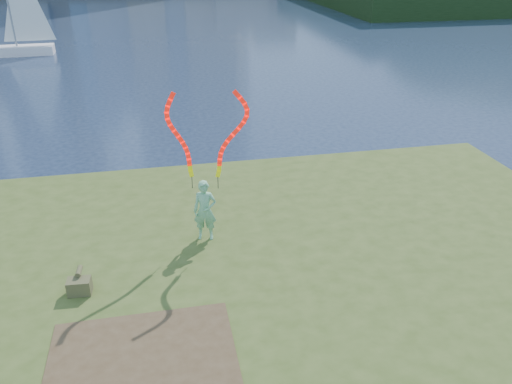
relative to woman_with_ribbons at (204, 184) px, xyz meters
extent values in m
plane|color=#18243D|center=(0.67, -0.85, -2.24)|extent=(320.00, 320.00, 0.00)
cube|color=#3B4C1B|center=(0.67, -3.35, -2.09)|extent=(20.00, 18.00, 0.30)
cube|color=#3B4C1B|center=(0.67, -3.05, -1.84)|extent=(17.00, 15.00, 0.30)
cube|color=#3B4C1B|center=(0.67, -2.85, -1.59)|extent=(14.00, 12.00, 0.30)
cube|color=#47331E|center=(-1.53, -4.05, -1.43)|extent=(3.20, 3.00, 0.02)
imported|color=#137F34|center=(-0.01, -0.03, -0.69)|extent=(0.61, 0.47, 1.50)
cylinder|color=black|center=(-0.26, 0.13, 0.00)|extent=(0.02, 0.02, 0.30)
cylinder|color=black|center=(0.32, -0.01, 0.00)|extent=(0.02, 0.02, 0.30)
cube|color=#4F542A|center=(-2.76, -1.64, -1.27)|extent=(0.48, 0.34, 0.33)
cylinder|color=#4F542A|center=(-2.76, -1.42, -1.05)|extent=(0.13, 0.31, 0.11)
cube|color=white|center=(-10.28, 28.42, -1.95)|extent=(4.91, 1.79, 0.68)
camera|label=1|loc=(-0.88, -10.35, 4.96)|focal=35.00mm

